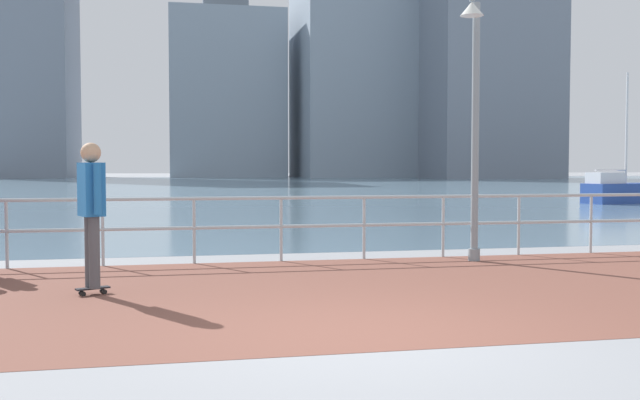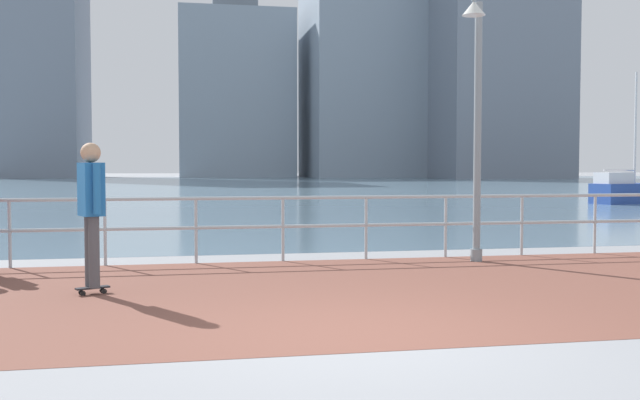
# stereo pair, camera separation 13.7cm
# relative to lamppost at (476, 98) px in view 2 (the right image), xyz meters

# --- Properties ---
(ground) EXTENTS (220.00, 220.00, 0.00)m
(ground) POSITION_rel_lamppost_xyz_m (-3.02, 35.41, -2.65)
(ground) COLOR gray
(brick_paving) EXTENTS (28.00, 5.88, 0.01)m
(brick_paving) POSITION_rel_lamppost_xyz_m (-3.02, -2.19, -2.64)
(brick_paving) COLOR brown
(brick_paving) RESTS_ON ground
(harbor_water) EXTENTS (180.00, 88.00, 0.00)m
(harbor_water) POSITION_rel_lamppost_xyz_m (-3.02, 45.75, -2.64)
(harbor_water) COLOR slate
(harbor_water) RESTS_ON ground
(waterfront_railing) EXTENTS (25.25, 0.06, 1.07)m
(waterfront_railing) POSITION_rel_lamppost_xyz_m (-3.02, 0.75, -1.91)
(waterfront_railing) COLOR #B2BCC1
(waterfront_railing) RESTS_ON ground
(lamppost) EXTENTS (0.56, 0.74, 4.79)m
(lamppost) POSITION_rel_lamppost_xyz_m (0.00, 0.00, 0.00)
(lamppost) COLOR gray
(lamppost) RESTS_ON ground
(skateboarder) EXTENTS (0.41, 0.54, 1.84)m
(skateboarder) POSITION_rel_lamppost_xyz_m (-5.71, -1.84, -1.53)
(skateboarder) COLOR black
(skateboarder) RESTS_ON ground
(sailboat_blue) EXTENTS (4.05, 2.08, 5.45)m
(sailboat_blue) POSITION_rel_lamppost_xyz_m (13.77, 16.13, -2.13)
(sailboat_blue) COLOR #284799
(sailboat_blue) RESTS_ON ground
(tower_beige) EXTENTS (15.44, 16.58, 24.46)m
(tower_beige) POSITION_rel_lamppost_xyz_m (2.82, 92.42, 8.76)
(tower_beige) COLOR #8493A3
(tower_beige) RESTS_ON ground
(tower_slate) EXTENTS (11.05, 16.07, 39.43)m
(tower_slate) POSITION_rel_lamppost_xyz_m (-22.98, 91.31, 16.24)
(tower_slate) COLOR slate
(tower_slate) RESTS_ON ground
(tower_glass) EXTENTS (15.62, 11.04, 42.69)m
(tower_glass) POSITION_rel_lamppost_xyz_m (34.54, 74.04, 17.87)
(tower_glass) COLOR slate
(tower_glass) RESTS_ON ground
(tower_steel) EXTENTS (14.92, 16.53, 31.47)m
(tower_steel) POSITION_rel_lamppost_xyz_m (19.90, 86.71, 12.26)
(tower_steel) COLOR #8493A3
(tower_steel) RESTS_ON ground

